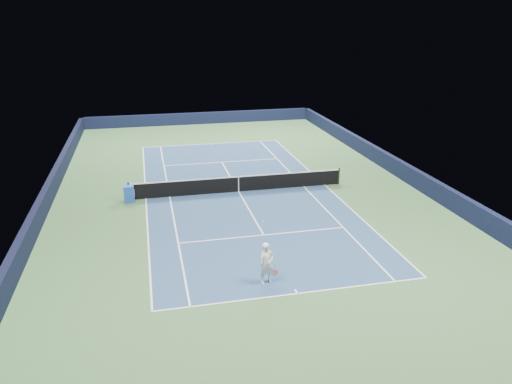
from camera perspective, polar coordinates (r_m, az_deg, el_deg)
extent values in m
plane|color=#355E33|center=(30.08, -2.00, 0.05)|extent=(40.00, 40.00, 0.00)
cube|color=black|center=(48.88, -6.47, 8.37)|extent=(22.00, 0.35, 1.10)
cube|color=black|center=(33.54, 16.48, 2.32)|extent=(0.35, 40.00, 1.10)
cube|color=black|center=(29.95, -22.79, -0.53)|extent=(0.35, 40.00, 1.10)
cube|color=navy|center=(30.08, -2.00, 0.05)|extent=(10.97, 23.77, 0.01)
cube|color=white|center=(41.31, -5.14, 5.52)|extent=(10.97, 0.08, 0.00)
cube|color=white|center=(19.62, 4.75, -11.49)|extent=(10.97, 0.08, 0.00)
cube|color=white|center=(31.50, 7.85, 0.81)|extent=(0.08, 23.77, 0.00)
cube|color=white|center=(29.61, -12.48, -0.74)|extent=(0.08, 23.77, 0.00)
cube|color=white|center=(31.06, 5.48, 0.64)|extent=(0.08, 23.77, 0.00)
cube|color=white|center=(29.63, -9.83, -0.54)|extent=(0.08, 23.77, 0.00)
cube|color=white|center=(36.07, -3.93, 3.43)|extent=(8.23, 0.08, 0.00)
cube|color=white|center=(24.28, 0.88, -4.94)|extent=(8.23, 0.08, 0.00)
cube|color=white|center=(30.07, -2.00, 0.06)|extent=(0.08, 12.80, 0.00)
cube|color=white|center=(41.17, -5.12, 5.47)|extent=(0.08, 0.30, 0.00)
cube|color=white|center=(19.74, 4.62, -11.27)|extent=(0.08, 0.30, 0.00)
cylinder|color=black|center=(29.46, -14.32, 0.09)|extent=(0.10, 0.10, 1.07)
cylinder|color=black|center=(31.66, 9.44, 1.83)|extent=(0.10, 0.10, 1.07)
cube|color=black|center=(29.92, -2.01, 0.87)|extent=(12.80, 0.03, 0.91)
cube|color=white|center=(29.77, -2.02, 1.76)|extent=(12.80, 0.04, 0.06)
cube|color=white|center=(29.92, -2.01, 0.87)|extent=(0.05, 0.04, 0.91)
cube|color=blue|center=(29.23, -14.32, -0.19)|extent=(0.61, 0.56, 0.95)
cube|color=silver|center=(29.23, -13.75, -0.20)|extent=(0.05, 0.42, 0.42)
imported|color=white|center=(19.85, 1.22, -8.16)|extent=(0.72, 0.58, 1.73)
cylinder|color=#C68093|center=(19.96, 2.15, -8.56)|extent=(0.03, 0.03, 0.29)
cylinder|color=black|center=(20.07, 2.14, -9.16)|extent=(0.29, 0.02, 0.29)
cylinder|color=pink|center=(20.07, 2.14, -9.16)|extent=(0.31, 0.03, 0.31)
sphere|color=yellow|center=(20.16, 0.83, -3.42)|extent=(0.07, 0.07, 0.07)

